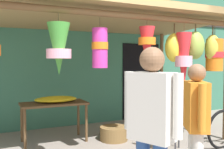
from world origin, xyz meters
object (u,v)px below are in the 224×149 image
display_table (54,107)px  folding_chair (166,122)px  customer_foreground (196,118)px  wicker_basket_by_table (114,133)px  flower_heap_on_table (57,99)px  vendor_in_orange (152,122)px

display_table → folding_chair: 2.10m
customer_foreground → wicker_basket_by_table: bearing=89.8°
wicker_basket_by_table → customer_foreground: (-0.01, -2.23, 0.75)m
flower_heap_on_table → customer_foreground: (1.00, -2.67, 0.07)m
flower_heap_on_table → customer_foreground: bearing=-69.4°
customer_foreground → flower_heap_on_table: bearing=110.6°
display_table → vendor_in_orange: 2.96m
customer_foreground → folding_chair: bearing=66.9°
flower_heap_on_table → wicker_basket_by_table: flower_heap_on_table is taller
display_table → folding_chair: (1.62, -1.32, -0.16)m
folding_chair → wicker_basket_by_table: size_ratio=1.55×
folding_chair → vendor_in_orange: size_ratio=0.50×
flower_heap_on_table → display_table: bearing=-140.3°
display_table → flower_heap_on_table: bearing=39.7°
flower_heap_on_table → folding_chair: 2.10m
vendor_in_orange → customer_foreground: vendor_in_orange is taller
folding_chair → vendor_in_orange: (-1.38, -1.62, 0.48)m
wicker_basket_by_table → customer_foreground: customer_foreground is taller
flower_heap_on_table → wicker_basket_by_table: size_ratio=1.49×
flower_heap_on_table → customer_foreground: size_ratio=0.53×
flower_heap_on_table → vendor_in_orange: vendor_in_orange is taller
display_table → wicker_basket_by_table: size_ratio=2.25×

